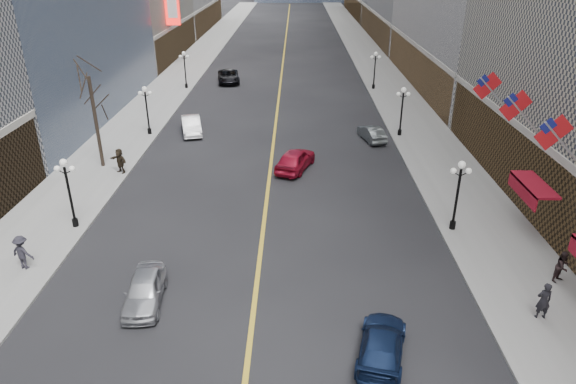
{
  "coord_description": "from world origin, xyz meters",
  "views": [
    {
      "loc": [
        1.96,
        1.91,
        15.83
      ],
      "look_at": [
        1.7,
        20.16,
        7.24
      ],
      "focal_mm": 32.0,
      "sensor_mm": 36.0,
      "label": 1
    }
  ],
  "objects_px": {
    "car_sb_near": "(382,345)",
    "car_sb_far": "(372,133)",
    "car_nb_far": "(229,76)",
    "car_sb_mid": "(295,159)",
    "car_nb_near": "(145,290)",
    "streetlamp_west_3": "(185,66)",
    "streetlamp_east_2": "(402,106)",
    "streetlamp_east_1": "(458,189)",
    "streetlamp_east_3": "(375,66)",
    "car_nb_mid": "(191,125)",
    "streetlamp_west_1": "(68,186)",
    "ped_ne_corner": "(544,301)",
    "streetlamp_west_2": "(146,105)"
  },
  "relations": [
    {
      "from": "streetlamp_west_2",
      "to": "car_sb_near",
      "type": "xyz_separation_m",
      "value": [
        17.51,
        -29.1,
        -2.23
      ]
    },
    {
      "from": "streetlamp_east_1",
      "to": "car_sb_near",
      "type": "height_order",
      "value": "streetlamp_east_1"
    },
    {
      "from": "car_sb_mid",
      "to": "ped_ne_corner",
      "type": "bearing_deg",
      "value": 142.23
    },
    {
      "from": "streetlamp_east_3",
      "to": "ped_ne_corner",
      "type": "xyz_separation_m",
      "value": [
        1.78,
        -44.53,
        -1.79
      ]
    },
    {
      "from": "streetlamp_east_1",
      "to": "streetlamp_east_3",
      "type": "height_order",
      "value": "same"
    },
    {
      "from": "streetlamp_east_2",
      "to": "streetlamp_west_3",
      "type": "height_order",
      "value": "same"
    },
    {
      "from": "streetlamp_east_3",
      "to": "car_nb_near",
      "type": "distance_m",
      "value": 46.77
    },
    {
      "from": "streetlamp_east_1",
      "to": "car_nb_near",
      "type": "bearing_deg",
      "value": -156.6
    },
    {
      "from": "ped_ne_corner",
      "to": "streetlamp_east_1",
      "type": "bearing_deg",
      "value": -79.15
    },
    {
      "from": "streetlamp_east_1",
      "to": "streetlamp_east_3",
      "type": "distance_m",
      "value": 36.0
    },
    {
      "from": "car_nb_near",
      "to": "car_sb_mid",
      "type": "height_order",
      "value": "car_sb_mid"
    },
    {
      "from": "car_sb_far",
      "to": "car_nb_near",
      "type": "bearing_deg",
      "value": 45.25
    },
    {
      "from": "streetlamp_west_1",
      "to": "car_nb_far",
      "type": "xyz_separation_m",
      "value": [
        4.94,
        39.54,
        -2.09
      ]
    },
    {
      "from": "streetlamp_west_1",
      "to": "car_sb_far",
      "type": "distance_m",
      "value": 26.83
    },
    {
      "from": "streetlamp_east_2",
      "to": "streetlamp_west_1",
      "type": "height_order",
      "value": "same"
    },
    {
      "from": "streetlamp_west_2",
      "to": "car_nb_mid",
      "type": "xyz_separation_m",
      "value": [
        3.89,
        0.6,
        -2.1
      ]
    },
    {
      "from": "car_sb_near",
      "to": "car_sb_mid",
      "type": "distance_m",
      "value": 21.22
    },
    {
      "from": "streetlamp_west_2",
      "to": "car_nb_far",
      "type": "height_order",
      "value": "streetlamp_west_2"
    },
    {
      "from": "car_nb_near",
      "to": "streetlamp_west_3",
      "type": "bearing_deg",
      "value": 93.35
    },
    {
      "from": "ped_ne_corner",
      "to": "car_sb_mid",
      "type": "bearing_deg",
      "value": -58.63
    },
    {
      "from": "car_nb_mid",
      "to": "car_sb_far",
      "type": "xyz_separation_m",
      "value": [
        16.91,
        -1.8,
        -0.12
      ]
    },
    {
      "from": "car_nb_far",
      "to": "car_sb_far",
      "type": "xyz_separation_m",
      "value": [
        15.86,
        -22.74,
        -0.14
      ]
    },
    {
      "from": "streetlamp_east_1",
      "to": "streetlamp_west_1",
      "type": "xyz_separation_m",
      "value": [
        -23.6,
        0.0,
        0.0
      ]
    },
    {
      "from": "car_nb_far",
      "to": "ped_ne_corner",
      "type": "bearing_deg",
      "value": -76.09
    },
    {
      "from": "streetlamp_east_1",
      "to": "ped_ne_corner",
      "type": "relative_size",
      "value": 2.35
    },
    {
      "from": "car_sb_near",
      "to": "ped_ne_corner",
      "type": "height_order",
      "value": "ped_ne_corner"
    },
    {
      "from": "car_sb_far",
      "to": "ped_ne_corner",
      "type": "height_order",
      "value": "ped_ne_corner"
    },
    {
      "from": "streetlamp_east_3",
      "to": "streetlamp_west_3",
      "type": "relative_size",
      "value": 1.0
    },
    {
      "from": "streetlamp_west_3",
      "to": "car_nb_far",
      "type": "xyz_separation_m",
      "value": [
        4.94,
        3.54,
        -2.09
      ]
    },
    {
      "from": "streetlamp_west_3",
      "to": "car_sb_far",
      "type": "height_order",
      "value": "streetlamp_west_3"
    },
    {
      "from": "car_sb_near",
      "to": "car_sb_far",
      "type": "bearing_deg",
      "value": -82.72
    },
    {
      "from": "car_nb_far",
      "to": "car_sb_near",
      "type": "height_order",
      "value": "car_nb_far"
    },
    {
      "from": "streetlamp_east_1",
      "to": "streetlamp_west_1",
      "type": "bearing_deg",
      "value": 180.0
    },
    {
      "from": "streetlamp_east_1",
      "to": "streetlamp_east_2",
      "type": "bearing_deg",
      "value": 90.0
    },
    {
      "from": "streetlamp_west_1",
      "to": "car_sb_near",
      "type": "bearing_deg",
      "value": -32.37
    },
    {
      "from": "car_nb_near",
      "to": "car_nb_far",
      "type": "height_order",
      "value": "car_nb_far"
    },
    {
      "from": "car_sb_near",
      "to": "car_sb_mid",
      "type": "bearing_deg",
      "value": -65.92
    },
    {
      "from": "car_sb_far",
      "to": "streetlamp_east_2",
      "type": "bearing_deg",
      "value": -170.83
    },
    {
      "from": "car_nb_near",
      "to": "car_sb_near",
      "type": "bearing_deg",
      "value": -23.28
    },
    {
      "from": "streetlamp_east_2",
      "to": "streetlamp_east_3",
      "type": "height_order",
      "value": "same"
    },
    {
      "from": "streetlamp_east_2",
      "to": "streetlamp_west_2",
      "type": "distance_m",
      "value": 23.6
    },
    {
      "from": "streetlamp_east_2",
      "to": "streetlamp_east_3",
      "type": "relative_size",
      "value": 1.0
    },
    {
      "from": "streetlamp_east_2",
      "to": "car_sb_mid",
      "type": "distance_m",
      "value": 12.94
    },
    {
      "from": "streetlamp_west_3",
      "to": "streetlamp_east_1",
      "type": "bearing_deg",
      "value": -56.75
    },
    {
      "from": "streetlamp_east_3",
      "to": "car_sb_far",
      "type": "relative_size",
      "value": 1.1
    },
    {
      "from": "streetlamp_west_3",
      "to": "car_nb_far",
      "type": "height_order",
      "value": "streetlamp_west_3"
    },
    {
      "from": "streetlamp_east_2",
      "to": "car_sb_near",
      "type": "xyz_separation_m",
      "value": [
        -6.09,
        -29.1,
        -2.23
      ]
    },
    {
      "from": "streetlamp_east_1",
      "to": "car_nb_mid",
      "type": "relative_size",
      "value": 0.93
    },
    {
      "from": "streetlamp_west_1",
      "to": "car_nb_mid",
      "type": "relative_size",
      "value": 0.93
    },
    {
      "from": "streetlamp_east_3",
      "to": "car_nb_mid",
      "type": "relative_size",
      "value": 0.93
    }
  ]
}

